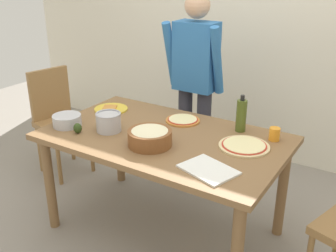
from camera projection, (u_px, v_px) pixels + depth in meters
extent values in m
plane|color=gray|center=(164.00, 229.00, 2.95)|extent=(8.00, 8.00, 0.00)
cube|color=silver|center=(257.00, 23.00, 3.70)|extent=(5.60, 0.10, 2.60)
cube|color=brown|center=(164.00, 138.00, 2.67)|extent=(1.60, 0.96, 0.04)
cylinder|color=brown|center=(50.00, 184.00, 2.86)|extent=(0.07, 0.07, 0.72)
cylinder|color=brown|center=(120.00, 143.00, 3.48)|extent=(0.07, 0.07, 0.72)
cylinder|color=brown|center=(282.00, 190.00, 2.77)|extent=(0.07, 0.07, 0.72)
cylinder|color=#2D2D38|center=(185.00, 134.00, 3.52)|extent=(0.12, 0.12, 0.85)
cylinder|color=#2D2D38|center=(203.00, 138.00, 3.43)|extent=(0.12, 0.12, 0.85)
cube|color=#2D6BAD|center=(196.00, 56.00, 3.20)|extent=(0.34, 0.20, 0.55)
cylinder|color=#2D6BAD|center=(171.00, 55.00, 3.27)|extent=(0.07, 0.21, 0.55)
cylinder|color=#2D6BAD|center=(217.00, 61.00, 3.06)|extent=(0.07, 0.21, 0.55)
sphere|color=tan|center=(197.00, 5.00, 3.05)|extent=(0.20, 0.20, 0.20)
cube|color=olive|center=(63.00, 124.00, 3.59)|extent=(0.48, 0.48, 0.05)
cube|color=olive|center=(50.00, 93.00, 3.61)|extent=(0.13, 0.38, 0.45)
cylinder|color=olive|center=(59.00, 161.00, 3.46)|extent=(0.04, 0.04, 0.45)
cylinder|color=olive|center=(92.00, 149.00, 3.68)|extent=(0.04, 0.04, 0.45)
cylinder|color=olive|center=(40.00, 149.00, 3.69)|extent=(0.04, 0.04, 0.45)
cylinder|color=olive|center=(72.00, 138.00, 3.91)|extent=(0.04, 0.04, 0.45)
cylinder|color=beige|center=(244.00, 146.00, 2.49)|extent=(0.32, 0.32, 0.01)
cylinder|color=#B22D1E|center=(244.00, 145.00, 2.49)|extent=(0.28, 0.28, 0.00)
cylinder|color=beige|center=(244.00, 144.00, 2.49)|extent=(0.26, 0.26, 0.00)
cylinder|color=#C67A33|center=(183.00, 120.00, 2.89)|extent=(0.25, 0.25, 0.01)
cylinder|color=#B22D1E|center=(183.00, 119.00, 2.89)|extent=(0.22, 0.22, 0.00)
cylinder|color=beige|center=(183.00, 119.00, 2.89)|extent=(0.20, 0.20, 0.00)
cylinder|color=gold|center=(111.00, 109.00, 3.11)|extent=(0.26, 0.26, 0.01)
cube|color=#CC8438|center=(109.00, 108.00, 3.09)|extent=(0.15, 0.17, 0.01)
cylinder|color=brown|center=(150.00, 138.00, 2.50)|extent=(0.28, 0.28, 0.10)
ellipsoid|color=beige|center=(150.00, 132.00, 2.49)|extent=(0.25, 0.25, 0.05)
cylinder|color=#B7B7BC|center=(67.00, 120.00, 2.80)|extent=(0.20, 0.20, 0.08)
cylinder|color=#47561E|center=(241.00, 116.00, 2.69)|extent=(0.07, 0.07, 0.22)
cylinder|color=black|center=(243.00, 98.00, 2.64)|extent=(0.03, 0.03, 0.04)
cylinder|color=#B7B7BC|center=(109.00, 123.00, 2.71)|extent=(0.17, 0.17, 0.12)
torus|color=#A5A5AD|center=(108.00, 114.00, 2.69)|extent=(0.17, 0.17, 0.01)
cylinder|color=orange|center=(274.00, 134.00, 2.58)|extent=(0.07, 0.07, 0.08)
cube|color=white|center=(208.00, 170.00, 2.22)|extent=(0.35, 0.30, 0.01)
ellipsoid|color=#2D4219|center=(78.00, 128.00, 2.68)|extent=(0.06, 0.06, 0.07)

